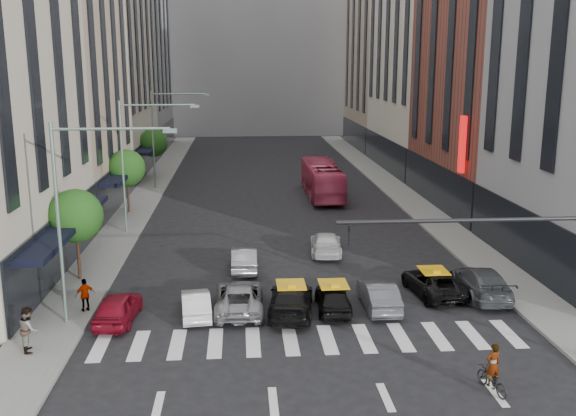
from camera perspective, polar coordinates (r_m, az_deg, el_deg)
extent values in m
plane|color=black|center=(26.73, 2.67, -12.96)|extent=(160.00, 160.00, 0.00)
cube|color=slate|center=(55.75, -12.97, 0.51)|extent=(3.00, 96.00, 0.15)
cube|color=slate|center=(56.99, 10.54, 0.89)|extent=(3.00, 96.00, 0.15)
cube|color=tan|center=(53.74, -19.89, 12.46)|extent=(8.00, 16.00, 24.00)
cube|color=gray|center=(90.05, -13.70, 14.58)|extent=(8.00, 18.00, 30.00)
cube|color=brown|center=(54.71, 17.66, 13.66)|extent=(8.00, 18.00, 26.00)
cube|color=tan|center=(91.15, 8.63, 14.14)|extent=(8.00, 18.00, 28.00)
cube|color=gray|center=(109.12, -2.84, 16.12)|extent=(30.00, 10.00, 36.00)
cylinder|color=black|center=(36.37, -18.15, -3.63)|extent=(0.18, 0.18, 3.15)
sphere|color=#123F12|center=(35.89, -18.36, -0.66)|extent=(2.88, 2.88, 2.88)
cylinder|color=black|center=(51.61, -14.04, 1.36)|extent=(0.18, 0.18, 3.15)
sphere|color=#123F12|center=(51.27, -14.15, 3.48)|extent=(2.88, 2.88, 2.88)
cylinder|color=black|center=(67.20, -11.81, 4.05)|extent=(0.18, 0.18, 3.15)
sphere|color=#123F12|center=(66.94, -11.89, 5.69)|extent=(2.88, 2.88, 2.88)
cylinder|color=gray|center=(29.83, -19.71, -1.46)|extent=(0.16, 0.16, 9.00)
cylinder|color=gray|center=(28.55, -15.47, 6.79)|extent=(5.00, 0.12, 0.12)
cube|color=gray|center=(28.19, -10.44, 6.77)|extent=(0.60, 0.25, 0.18)
cylinder|color=gray|center=(45.15, -14.47, 3.51)|extent=(0.16, 0.16, 9.00)
cylinder|color=gray|center=(44.31, -11.56, 8.96)|extent=(5.00, 0.12, 0.12)
cube|color=gray|center=(44.08, -8.29, 8.94)|extent=(0.60, 0.25, 0.18)
cylinder|color=gray|center=(60.82, -11.90, 5.94)|extent=(0.16, 0.16, 9.00)
cylinder|color=gray|center=(60.20, -9.69, 9.98)|extent=(5.00, 0.12, 0.12)
cube|color=gray|center=(60.03, -7.27, 9.95)|extent=(0.60, 0.25, 0.18)
cylinder|color=black|center=(25.10, 15.66, -1.06)|extent=(10.00, 0.16, 0.16)
imported|color=black|center=(24.08, 5.45, -2.45)|extent=(0.13, 0.16, 0.80)
cube|color=red|center=(46.92, 15.23, 5.47)|extent=(0.30, 0.70, 4.00)
imported|color=maroon|center=(30.64, -14.88, -8.54)|extent=(1.90, 4.13, 1.37)
imported|color=silver|center=(30.60, -8.20, -8.40)|extent=(1.69, 3.82, 1.22)
imported|color=gray|center=(30.94, -4.35, -7.92)|extent=(2.35, 4.97, 1.37)
imported|color=black|center=(30.49, 0.27, -8.13)|extent=(2.60, 5.16, 1.44)
imported|color=black|center=(30.95, 4.03, -7.95)|extent=(1.71, 3.94, 1.32)
imported|color=#44454C|center=(31.45, 8.05, -7.65)|extent=(1.47, 4.20, 1.38)
imported|color=black|center=(33.76, 12.75, -6.50)|extent=(2.64, 4.81, 1.28)
imported|color=#3E4145|center=(34.12, 16.78, -6.33)|extent=(2.34, 5.27, 1.50)
imported|color=gray|center=(36.81, -3.92, -4.52)|extent=(1.44, 4.09, 1.35)
imported|color=silver|center=(39.93, 3.39, -3.15)|extent=(2.31, 4.73, 1.33)
imported|color=#C3395E|center=(56.76, 3.05, 2.56)|extent=(2.64, 11.16, 3.11)
imported|color=black|center=(24.99, 17.66, -14.36)|extent=(1.00, 1.81, 0.90)
imported|color=gray|center=(24.46, 17.86, -11.74)|extent=(0.66, 0.51, 1.60)
imported|color=gray|center=(28.40, -22.06, -9.94)|extent=(0.93, 1.07, 1.87)
imported|color=gray|center=(31.88, -17.58, -7.37)|extent=(1.00, 0.79, 1.59)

